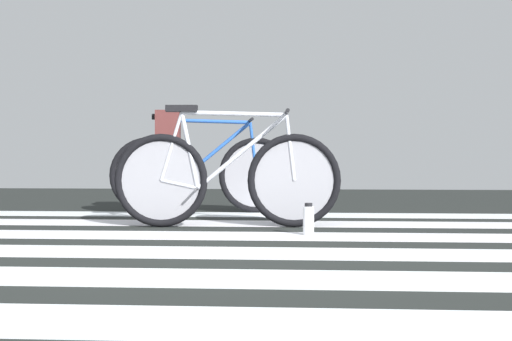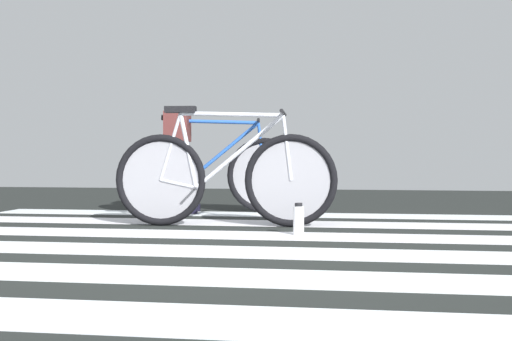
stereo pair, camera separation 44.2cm
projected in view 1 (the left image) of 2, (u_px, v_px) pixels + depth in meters
The scene contains 6 objects.
ground at pixel (245, 266), 3.33m from camera, with size 18.00×14.00×0.02m.
crosswalk_markings at pixel (247, 264), 3.32m from camera, with size 5.47×5.78×0.00m.
bicycle_1_of_2 at pixel (227, 177), 4.99m from camera, with size 1.74×0.52×0.93m.
bicycle_2_of_2 at pixel (202, 172), 6.15m from camera, with size 1.73×0.53×0.93m.
cyclist_2_of_2 at pixel (169, 147), 6.12m from camera, with size 0.36×0.44×0.96m.
water_bottle at pixel (309, 220), 4.48m from camera, with size 0.07×0.07×0.23m.
Camera 1 is at (0.26, -3.31, 0.58)m, focal length 45.86 mm.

